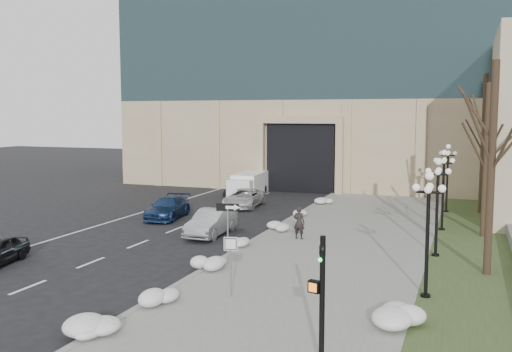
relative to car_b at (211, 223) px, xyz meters
The scene contains 28 objects.
ground 13.83m from the car_b, 74.04° to the right, with size 160.00×160.00×0.00m, color black.
sidewalk 7.36m from the car_b, ahead, with size 9.00×40.00×0.12m, color gray.
curb 2.97m from the car_b, 14.48° to the left, with size 0.30×40.00×0.14m, color gray.
grass_strip 13.83m from the car_b, ahead, with size 4.00×40.00×0.10m, color #334422.
car_b is the anchor object (origin of this frame).
car_c 6.28m from the car_b, 141.78° to the left, with size 1.94×4.78×1.39m, color navy.
car_d 9.97m from the car_b, 101.02° to the left, with size 2.21×4.80×1.33m, color silver.
car_e 15.68m from the car_b, 107.52° to the left, with size 1.54×3.84×1.31m, color #2D2C31.
pedestrian 5.03m from the car_b, ahead, with size 0.65×0.42×1.77m, color black.
box_truck 16.04m from the car_b, 103.81° to the left, with size 2.46×5.92×1.83m.
one_way_sign 6.97m from the car_b, 57.23° to the right, with size 1.08×0.37×2.88m.
keep_sign 11.26m from the car_b, 61.31° to the right, with size 0.50×0.18×2.35m.
traffic_signal 17.59m from the car_b, 55.59° to the right, with size 0.63×0.84×3.69m.
snow_clump_a 15.14m from the car_b, 78.80° to the right, with size 1.10×1.60×0.36m, color white.
snow_clump_b 11.83m from the car_b, 73.40° to the right, with size 1.10×1.60×0.36m, color white.
snow_clump_c 7.06m from the car_b, 65.08° to the right, with size 1.10×1.60×0.36m, color white.
snow_clump_d 3.61m from the car_b, 32.26° to the right, with size 1.10×1.60×0.36m, color white.
snow_clump_e 4.03m from the car_b, 35.66° to the left, with size 1.10×1.60×0.36m, color white.
snow_clump_f 7.30m from the car_b, 65.99° to the left, with size 1.10×1.60×0.36m, color white.
snow_clump_g 12.74m from the car_b, 74.80° to the left, with size 1.10×1.60×0.36m, color white.
snow_clump_h 15.70m from the car_b, 42.92° to the right, with size 1.10×1.60×0.36m, color white.
lamppost_a 14.31m from the car_b, 31.03° to the right, with size 1.18×1.18×4.76m.
lamppost_b 12.35m from the car_b, ahead, with size 1.18×1.18×4.76m.
lamppost_c 13.59m from the car_b, 25.31° to the left, with size 1.18×1.18×4.76m.
lamppost_d 17.36m from the car_b, 45.29° to the left, with size 1.18×1.18×4.76m.
tree_near 15.53m from the car_b, 12.91° to the right, with size 3.20×3.20×9.00m.
tree_mid 15.79m from the car_b, 18.28° to the left, with size 3.20×3.20×8.50m.
tree_far 19.89m from the car_b, 41.66° to the left, with size 3.20×3.20×9.50m.
Camera 1 is at (9.58, -15.32, 6.83)m, focal length 40.00 mm.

